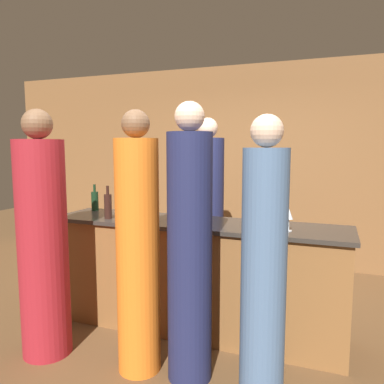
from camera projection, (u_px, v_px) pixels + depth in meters
name	position (u px, v px, depth m)	size (l,w,h in m)	color
ground_plane	(194.00, 329.00, 3.44)	(14.00, 14.00, 0.00)	brown
back_wall	(248.00, 165.00, 5.34)	(8.00, 0.06, 2.80)	brown
bar_counter	(194.00, 276.00, 3.38)	(2.67, 0.62, 1.00)	brown
bartender	(207.00, 214.00, 4.13)	(0.36, 0.36, 1.97)	#1E234C
guest_0	(190.00, 253.00, 2.61)	(0.31, 0.31, 1.97)	#1E234C
guest_1	(264.00, 269.00, 2.39)	(0.29, 0.29, 1.86)	#4C6B93
guest_2	(43.00, 244.00, 2.94)	(0.38, 0.38, 1.95)	maroon
guest_3	(138.00, 252.00, 2.72)	(0.32, 0.32, 1.92)	orange
wine_bottle_0	(95.00, 201.00, 3.88)	(0.07, 0.07, 0.27)	black
wine_bottle_1	(108.00, 206.00, 3.44)	(0.07, 0.07, 0.31)	black
ice_bucket	(193.00, 207.00, 3.41)	(0.19, 0.19, 0.22)	#9E9993
wine_glass_0	(257.00, 215.00, 3.03)	(0.07, 0.07, 0.15)	silver
wine_glass_1	(141.00, 203.00, 3.45)	(0.08, 0.08, 0.18)	silver
wine_glass_2	(132.00, 206.00, 3.40)	(0.08, 0.08, 0.15)	silver
wine_glass_3	(289.00, 215.00, 2.93)	(0.06, 0.06, 0.17)	silver
wine_glass_4	(153.00, 207.00, 3.29)	(0.07, 0.07, 0.18)	silver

